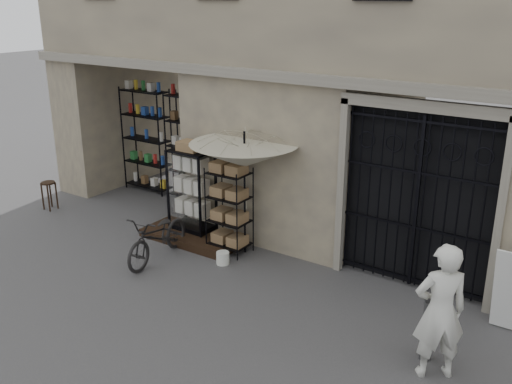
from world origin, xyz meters
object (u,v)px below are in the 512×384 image
Objects in this scene: white_bucket at (223,258)px; bicycle at (160,259)px; display_cabinet at (192,194)px; steel_bollard at (428,330)px; shopkeeper at (432,374)px; market_umbrella at (244,149)px; wire_rack at (229,211)px; wooden_stool at (49,195)px.

bicycle is (-1.06, -0.51, -0.11)m from white_bucket.
display_cabinet is 1.61m from white_bucket.
display_cabinet is at bearing 164.84° from steel_bollard.
shopkeeper is (5.15, -0.48, 0.00)m from bicycle.
shopkeeper is at bearing -21.70° from market_umbrella.
white_bucket is (-0.04, -0.62, -1.87)m from market_umbrella.
display_cabinet is at bearing 152.08° from white_bucket.
wire_rack is 0.88m from white_bucket.
wire_rack is 1.23m from market_umbrella.
steel_bollard is (4.96, -0.23, 0.43)m from bicycle.
wire_rack reaches higher than bicycle.
wooden_stool is at bearing 164.09° from bicycle.
wooden_stool reaches higher than white_bucket.
display_cabinet reaches higher than wire_rack.
steel_bollard is 0.53m from shopkeeper.
wooden_stool is 9.00m from shopkeeper.
market_umbrella is 3.24× the size of steel_bollard.
display_cabinet is 0.97× the size of shopkeeper.
display_cabinet is at bearing 10.19° from wooden_stool.
market_umbrella is at bearing 44.12° from wire_rack.
white_bucket is 0.37× the size of wooden_stool.
display_cabinet is 3.69m from wooden_stool.
wire_rack is 4.63m from shopkeeper.
wire_rack reaches higher than shopkeeper.
bicycle reaches higher than shopkeeper.
wire_rack is at bearing 42.43° from bicycle.
white_bucket is (1.26, -0.67, -0.76)m from display_cabinet.
market_umbrella reaches higher than display_cabinet.
steel_bollard reaches higher than white_bucket.
wire_rack reaches higher than steel_bollard.
bicycle is 2.01× the size of steel_bollard.
market_umbrella is (0.27, 0.11, 1.19)m from wire_rack.
market_umbrella is 4.37m from steel_bollard.
market_umbrella reaches higher than steel_bollard.
shopkeeper is at bearing -13.39° from bicycle.
display_cabinet is 1.01× the size of bicycle.
bicycle reaches higher than white_bucket.
white_bucket is at bearing -5.14° from display_cabinet.
shopkeeper is (4.05, -1.61, -1.98)m from market_umbrella.
wire_rack is 6.95× the size of white_bucket.
wire_rack is 2.57× the size of wooden_stool.
bicycle is 4.98m from steel_bollard.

